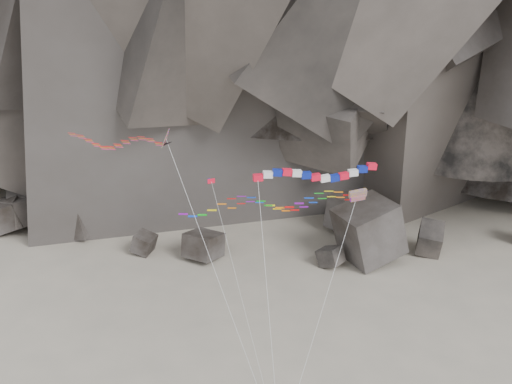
# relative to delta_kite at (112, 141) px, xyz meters

# --- Properties ---
(boulder_field) EXTENTS (77.87, 17.49, 8.73)m
(boulder_field) POSITION_rel_delta_kite_xyz_m (1.04, 34.08, -22.57)
(boulder_field) COLOR #47423F
(boulder_field) RESTS_ON ground
(delta_kite) EXTENTS (17.58, 6.28, 24.67)m
(delta_kite) POSITION_rel_delta_kite_xyz_m (0.00, 0.00, 0.00)
(delta_kite) COLOR red
(delta_kite) RESTS_ON ground
(banner_kite) EXTENTS (9.52, 8.53, 21.37)m
(banner_kite) POSITION_rel_delta_kite_xyz_m (15.51, 0.85, -2.56)
(banner_kite) COLOR red
(banner_kite) RESTS_ON ground
(parafoil_kite) EXTENTS (15.25, 8.06, 19.31)m
(parafoil_kite) POSITION_rel_delta_kite_xyz_m (11.47, 1.09, -5.12)
(parafoil_kite) COLOR #DAB80C
(parafoil_kite) RESTS_ON ground
(pennant_kite) EXTENTS (5.91, 4.04, 21.14)m
(pennant_kite) POSITION_rel_delta_kite_xyz_m (9.10, -2.75, -6.85)
(pennant_kite) COLOR red
(pennant_kite) RESTS_ON ground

